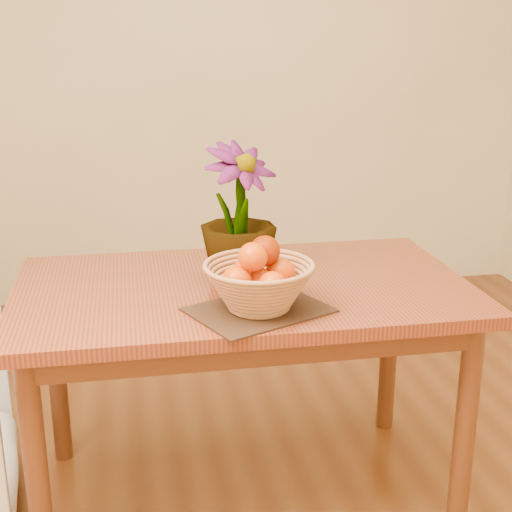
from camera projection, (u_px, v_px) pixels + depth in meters
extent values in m
cube|color=#FEEBC1|center=(184.00, 60.00, 3.86)|extent=(4.00, 0.02, 2.70)
cube|color=maroon|center=(243.00, 290.00, 2.22)|extent=(1.40, 0.80, 0.04)
cube|color=#4E2712|center=(243.00, 308.00, 2.23)|extent=(1.28, 0.68, 0.08)
cylinder|color=#4E2712|center=(37.00, 475.00, 1.92)|extent=(0.06, 0.06, 0.71)
cylinder|color=#4E2712|center=(465.00, 431.00, 2.14)|extent=(0.06, 0.06, 0.71)
cylinder|color=#4E2712|center=(56.00, 369.00, 2.52)|extent=(0.06, 0.06, 0.71)
cylinder|color=#4E2712|center=(389.00, 343.00, 2.74)|extent=(0.06, 0.06, 0.71)
cube|color=#332112|center=(259.00, 310.00, 2.00)|extent=(0.44, 0.40, 0.01)
cylinder|color=#A97446|center=(259.00, 308.00, 1.99)|extent=(0.16, 0.16, 0.01)
sphere|color=#D34203|center=(259.00, 279.00, 1.97)|extent=(0.07, 0.07, 0.07)
sphere|color=#D34203|center=(280.00, 273.00, 2.00)|extent=(0.08, 0.08, 0.08)
sphere|color=#D34203|center=(246.00, 271.00, 2.02)|extent=(0.08, 0.08, 0.08)
sphere|color=#D34203|center=(237.00, 281.00, 1.93)|extent=(0.08, 0.08, 0.08)
sphere|color=#D34203|center=(272.00, 285.00, 1.91)|extent=(0.08, 0.08, 0.08)
sphere|color=#D34203|center=(265.00, 251.00, 1.97)|extent=(0.08, 0.08, 0.08)
sphere|color=#D34203|center=(253.00, 257.00, 1.92)|extent=(0.08, 0.08, 0.08)
sphere|color=#D34203|center=(265.00, 251.00, 1.97)|extent=(0.08, 0.08, 0.08)
imported|color=#1E4C15|center=(238.00, 213.00, 2.19)|extent=(0.33, 0.33, 0.43)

